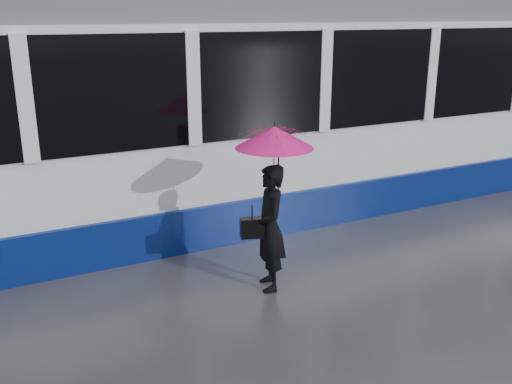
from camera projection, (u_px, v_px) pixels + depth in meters
ground at (287, 276)px, 7.08m from camera, size 90.00×90.00×0.00m
rails at (209, 215)px, 9.20m from camera, size 34.00×1.51×0.02m
tram at (308, 106)px, 9.51m from camera, size 26.00×2.56×3.35m
woman at (270, 228)px, 6.58m from camera, size 0.49×0.62×1.50m
umbrella at (274, 152)px, 6.34m from camera, size 1.09×1.09×1.01m
handbag at (252, 228)px, 6.49m from camera, size 0.29×0.18×0.41m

